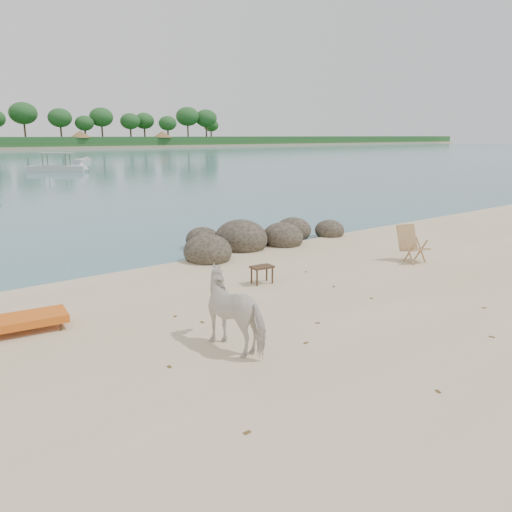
% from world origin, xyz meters
% --- Properties ---
extents(boulders, '(6.58, 3.08, 1.22)m').
position_xyz_m(boulders, '(3.10, 6.34, 0.23)').
color(boulders, '#302720').
rests_on(boulders, ground).
extents(cow, '(0.93, 1.63, 1.30)m').
position_xyz_m(cow, '(-1.91, 0.23, 0.65)').
color(cow, silver).
rests_on(cow, ground).
extents(side_table, '(0.57, 0.41, 0.43)m').
position_xyz_m(side_table, '(0.69, 2.85, 0.22)').
color(side_table, '#362715').
rests_on(side_table, ground).
extents(lounge_chair, '(2.22, 1.02, 0.64)m').
position_xyz_m(lounge_chair, '(-4.73, 3.16, 0.32)').
color(lounge_chair, '#D25518').
rests_on(lounge_chair, ground).
extents(deck_chair, '(0.82, 0.87, 1.03)m').
position_xyz_m(deck_chair, '(5.41, 1.86, 0.52)').
color(deck_chair, '#A78053').
rests_on(deck_chair, ground).
extents(boat_mid, '(5.84, 4.93, 3.05)m').
position_xyz_m(boat_mid, '(8.61, 45.53, 1.53)').
color(boat_mid, '#B9B9B5').
rests_on(boat_mid, water).
extents(boat_far, '(3.86, 4.61, 0.57)m').
position_xyz_m(boat_far, '(16.90, 62.22, 0.29)').
color(boat_far, '#B6B5B1').
rests_on(boat_far, water).
extents(dead_leaves, '(7.44, 6.09, 0.00)m').
position_xyz_m(dead_leaves, '(0.70, -0.54, 0.00)').
color(dead_leaves, brown).
rests_on(dead_leaves, ground).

